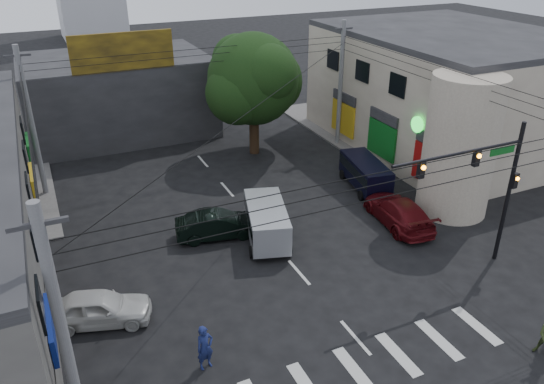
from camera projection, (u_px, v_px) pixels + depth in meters
ground at (319, 296)px, 23.92m from camera, size 160.00×160.00×0.00m
sidewalk_far_right at (401, 122)px, 45.25m from camera, size 16.00×16.00×0.15m
building_right at (448, 92)px, 39.43m from camera, size 14.00×18.00×8.00m
corner_column at (460, 146)px, 29.49m from camera, size 4.00×4.00×8.00m
building_far at (118, 95)px, 42.26m from camera, size 14.00×10.00×6.00m
billboard at (122, 52)px, 36.36m from camera, size 7.00×0.30×2.60m
street_tree at (253, 79)px, 36.81m from camera, size 6.40×6.40×8.70m
traffic_gantry at (486, 177)px, 23.86m from camera, size 7.10×0.35×7.20m
utility_pole_near_left at (67, 353)px, 14.29m from camera, size 0.32×0.32×9.20m
utility_pole_far_left at (32, 124)px, 30.98m from camera, size 0.32×0.32×9.20m
utility_pole_far_right at (340, 85)px, 38.81m from camera, size 0.32×0.32×9.20m
dark_sedan at (218, 225)px, 28.20m from camera, size 3.19×5.00×1.46m
white_compact at (98, 308)px, 22.01m from camera, size 4.20×5.31×1.47m
maroon_sedan at (399, 211)px, 29.45m from camera, size 3.41×5.81×1.54m
silver_minivan at (267, 224)px, 27.78m from camera, size 5.65×4.44×1.98m
navy_van at (365, 175)px, 33.49m from camera, size 5.24×3.39×1.84m
traffic_officer at (205, 348)px, 19.64m from camera, size 0.88×0.75×1.88m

